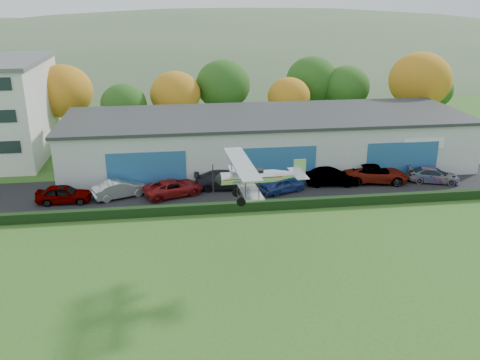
{
  "coord_description": "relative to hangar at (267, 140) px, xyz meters",
  "views": [
    {
      "loc": [
        -4.62,
        -22.28,
        16.86
      ],
      "look_at": [
        -0.1,
        10.94,
        4.65
      ],
      "focal_mm": 38.58,
      "sensor_mm": 36.0,
      "label": 1
    }
  ],
  "objects": [
    {
      "name": "hangar",
      "position": [
        0.0,
        0.0,
        0.0
      ],
      "size": [
        40.6,
        12.6,
        5.3
      ],
      "color": "#B2B7BC",
      "rests_on": "ground"
    },
    {
      "name": "car_5",
      "position": [
        4.8,
        -7.01,
        -1.83
      ],
      "size": [
        4.88,
        2.13,
        1.56
      ],
      "primitive_type": "imported",
      "rotation": [
        0.0,
        0.0,
        1.47
      ],
      "color": "gray",
      "rests_on": "apron"
    },
    {
      "name": "car_3",
      "position": [
        -4.97,
        -6.51,
        -1.79
      ],
      "size": [
        5.85,
        2.86,
        1.64
      ],
      "primitive_type": "imported",
      "rotation": [
        0.0,
        0.0,
        1.47
      ],
      "color": "black",
      "rests_on": "apron"
    },
    {
      "name": "car_2",
      "position": [
        -9.71,
        -7.66,
        -1.89
      ],
      "size": [
        5.67,
        3.97,
        1.44
      ],
      "primitive_type": "imported",
      "rotation": [
        0.0,
        0.0,
        1.91
      ],
      "color": "maroon",
      "rests_on": "apron"
    },
    {
      "name": "tree_belt",
      "position": [
        -4.15,
        12.64,
        2.95
      ],
      "size": [
        75.7,
        13.22,
        10.12
      ],
      "color": "#3D2614",
      "rests_on": "ground"
    },
    {
      "name": "car_6",
      "position": [
        9.19,
        -6.77,
        -1.79
      ],
      "size": [
        6.26,
        3.62,
        1.64
      ],
      "primitive_type": "imported",
      "rotation": [
        0.0,
        0.0,
        1.41
      ],
      "color": "gray",
      "rests_on": "apron"
    },
    {
      "name": "car_1",
      "position": [
        -14.3,
        -7.41,
        -1.83
      ],
      "size": [
        5.01,
        3.3,
        1.56
      ],
      "primitive_type": "imported",
      "rotation": [
        0.0,
        0.0,
        1.95
      ],
      "color": "silver",
      "rests_on": "apron"
    },
    {
      "name": "car_4",
      "position": [
        -0.04,
        -8.15,
        -1.91
      ],
      "size": [
        4.42,
        3.01,
        1.4
      ],
      "primitive_type": "imported",
      "rotation": [
        0.0,
        0.0,
        1.94
      ],
      "color": "navy",
      "rests_on": "apron"
    },
    {
      "name": "ground",
      "position": [
        -5.0,
        -27.98,
        -2.66
      ],
      "size": [
        300.0,
        300.0,
        0.0
      ],
      "primitive_type": "plane",
      "color": "#33611E",
      "rests_on": "ground"
    },
    {
      "name": "car_7",
      "position": [
        14.57,
        -7.51,
        -1.92
      ],
      "size": [
        5.07,
        3.26,
        1.37
      ],
      "primitive_type": "imported",
      "rotation": [
        0.0,
        0.0,
        1.26
      ],
      "color": "gray",
      "rests_on": "apron"
    },
    {
      "name": "distant_hills",
      "position": [
        -9.38,
        112.02,
        -15.7
      ],
      "size": [
        430.0,
        196.0,
        56.0
      ],
      "color": "#4C6642",
      "rests_on": "ground"
    },
    {
      "name": "car_0",
      "position": [
        -18.96,
        -8.04,
        -1.83
      ],
      "size": [
        4.58,
        1.93,
        1.55
      ],
      "primitive_type": "imported",
      "rotation": [
        0.0,
        0.0,
        1.55
      ],
      "color": "gray",
      "rests_on": "apron"
    },
    {
      "name": "hedge",
      "position": [
        -2.0,
        -11.78,
        -2.26
      ],
      "size": [
        46.0,
        0.6,
        0.8
      ],
      "primitive_type": "cube",
      "color": "black",
      "rests_on": "ground"
    },
    {
      "name": "apron",
      "position": [
        -2.0,
        -6.98,
        -2.63
      ],
      "size": [
        48.0,
        9.0,
        0.05
      ],
      "primitive_type": "cube",
      "color": "black",
      "rests_on": "ground"
    },
    {
      "name": "biplane",
      "position": [
        -4.52,
        -20.05,
        3.35
      ],
      "size": [
        6.01,
        6.88,
        2.58
      ],
      "rotation": [
        0.0,
        0.0,
        0.05
      ],
      "color": "silver"
    }
  ]
}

